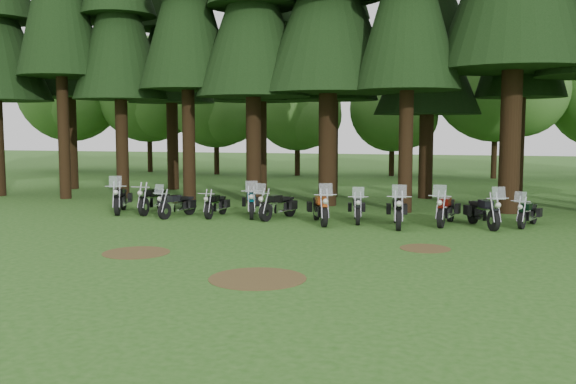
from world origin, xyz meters
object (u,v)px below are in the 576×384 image
motorcycle_10 (483,213)px  motorcycle_8 (398,212)px  motorcycle_1 (153,201)px  motorcycle_7 (357,209)px  motorcycle_5 (278,206)px  motorcycle_11 (528,214)px  motorcycle_2 (177,205)px  motorcycle_0 (120,200)px  motorcycle_9 (446,211)px  motorcycle_4 (251,204)px  motorcycle_6 (320,209)px  motorcycle_3 (216,206)px

motorcycle_10 → motorcycle_8: bearing=170.1°
motorcycle_1 → motorcycle_10: motorcycle_10 is taller
motorcycle_1 → motorcycle_7: motorcycle_7 is taller
motorcycle_5 → motorcycle_11: motorcycle_5 is taller
motorcycle_1 → motorcycle_2: bearing=-31.4°
motorcycle_1 → motorcycle_10: bearing=-3.9°
motorcycle_0 → motorcycle_2: size_ratio=1.16×
motorcycle_10 → motorcycle_9: bearing=146.4°
motorcycle_2 → motorcycle_1: bearing=166.4°
motorcycle_9 → motorcycle_10: motorcycle_9 is taller
motorcycle_5 → motorcycle_8: 4.44m
motorcycle_4 → motorcycle_5: bearing=-36.4°
motorcycle_4 → motorcycle_10: size_ratio=0.99×
motorcycle_6 → motorcycle_10: bearing=-15.3°
motorcycle_6 → motorcycle_5: bearing=138.1°
motorcycle_5 → motorcycle_6: (1.71, -0.67, 0.04)m
motorcycle_10 → motorcycle_2: bearing=159.7°
motorcycle_5 → motorcycle_7: (2.91, -0.00, -0.02)m
motorcycle_7 → motorcycle_11: motorcycle_7 is taller
motorcycle_8 → motorcycle_9: bearing=21.2°
motorcycle_4 → motorcycle_7: bearing=-23.7°
motorcycle_3 → motorcycle_9: size_ratio=0.86×
motorcycle_4 → motorcycle_8: size_ratio=0.92×
motorcycle_0 → motorcycle_9: motorcycle_0 is taller
motorcycle_11 → motorcycle_3: bearing=-156.7°
motorcycle_2 → motorcycle_3: bearing=35.1°
motorcycle_7 → motorcycle_8: bearing=-36.9°
motorcycle_6 → motorcycle_11: motorcycle_6 is taller
motorcycle_7 → motorcycle_11: bearing=-6.2°
motorcycle_5 → motorcycle_6: 1.84m
motorcycle_11 → motorcycle_4: bearing=-158.4°
motorcycle_7 → motorcycle_10: motorcycle_10 is taller
motorcycle_0 → motorcycle_10: size_ratio=1.05×
motorcycle_3 → motorcycle_6: size_ratio=0.86×
motorcycle_4 → motorcycle_1: bearing=161.7°
motorcycle_3 → motorcycle_4: size_ratio=0.89×
motorcycle_1 → motorcycle_3: 2.74m
motorcycle_6 → motorcycle_10: size_ratio=1.03×
motorcycle_2 → motorcycle_4: 2.76m
motorcycle_3 → motorcycle_11: size_ratio=1.02×
motorcycle_0 → motorcycle_5: bearing=-22.0°
motorcycle_6 → motorcycle_9: 4.32m
motorcycle_4 → motorcycle_8: 5.63m
motorcycle_0 → motorcycle_3: bearing=-22.3°
motorcycle_0 → motorcycle_6: 8.18m
motorcycle_1 → motorcycle_8: (9.51, -1.11, 0.03)m
motorcycle_7 → motorcycle_5: bearing=170.2°
motorcycle_2 → motorcycle_8: 8.16m
motorcycle_0 → motorcycle_9: (12.39, -0.08, -0.02)m
motorcycle_4 → motorcycle_8: motorcycle_8 is taller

